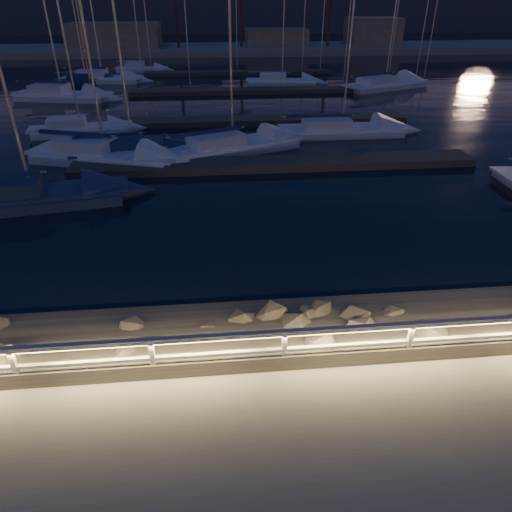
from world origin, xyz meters
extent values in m
plane|color=#9B968C|center=(0.00, 0.00, 0.00)|extent=(400.00, 400.00, 0.00)
cube|color=#9B968C|center=(0.00, -2.50, -0.10)|extent=(240.00, 5.00, 0.20)
cube|color=slate|center=(0.00, 1.50, -0.30)|extent=(240.00, 3.45, 1.29)
plane|color=black|center=(0.00, 80.00, -0.60)|extent=(320.00, 320.00, 0.00)
plane|color=black|center=(0.00, 0.00, -1.20)|extent=(400.00, 400.00, 0.00)
cube|color=silver|center=(-8.00, 0.00, 0.50)|extent=(0.11, 0.11, 1.00)
cube|color=silver|center=(-5.00, 0.00, 0.50)|extent=(0.11, 0.11, 1.00)
cube|color=silver|center=(-2.00, 0.00, 0.50)|extent=(0.11, 0.11, 1.00)
cube|color=silver|center=(1.00, 0.00, 0.50)|extent=(0.11, 0.11, 1.00)
cube|color=silver|center=(0.00, 0.00, 1.00)|extent=(44.00, 0.12, 0.12)
cube|color=silver|center=(0.00, 0.00, 0.50)|extent=(44.00, 0.09, 0.09)
cube|color=#F0C66C|center=(0.00, -0.02, 0.92)|extent=(44.00, 0.04, 0.03)
sphere|color=slate|center=(-8.58, 0.76, -0.06)|extent=(1.03, 1.03, 1.03)
sphere|color=slate|center=(-3.93, 1.56, -0.23)|extent=(0.99, 0.99, 0.99)
sphere|color=slate|center=(-0.91, 0.72, -0.05)|extent=(1.01, 1.01, 1.01)
sphere|color=slate|center=(-3.26, 0.99, -0.11)|extent=(1.00, 1.00, 1.00)
cube|color=#504842|center=(0.00, 16.00, -0.40)|extent=(22.00, 2.00, 0.40)
cube|color=#504842|center=(0.00, 26.00, -0.40)|extent=(22.00, 2.00, 0.40)
cube|color=#504842|center=(0.00, 38.00, -0.40)|extent=(22.00, 2.00, 0.40)
cube|color=#504842|center=(0.00, 50.00, -0.40)|extent=(22.00, 2.00, 0.40)
cube|color=#9B968C|center=(0.00, 74.00, -0.20)|extent=(160.00, 14.00, 1.20)
cube|color=gray|center=(-18.00, 74.00, 1.80)|extent=(14.00, 8.00, 4.00)
cube|color=gray|center=(8.00, 75.00, 1.30)|extent=(10.00, 6.00, 3.00)
cube|color=gray|center=(24.00, 74.00, 2.10)|extent=(8.00, 7.00, 4.60)
cylinder|color=brown|center=(-8.00, 72.00, 5.65)|extent=(0.44, 0.44, 10.50)
cylinder|color=brown|center=(2.00, 73.00, 4.90)|extent=(0.44, 0.44, 9.00)
cylinder|color=brown|center=(16.00, 72.00, 6.15)|extent=(0.44, 0.44, 11.50)
cube|color=#353E52|center=(0.00, 130.00, 4.00)|extent=(220.00, 30.00, 14.00)
cube|color=navy|center=(-8.03, 18.62, -0.45)|extent=(6.79, 3.48, 0.55)
cube|color=navy|center=(-8.03, 18.62, -0.10)|extent=(7.25, 3.28, 0.15)
cube|color=navy|center=(-8.91, 18.43, 0.25)|extent=(2.80, 2.11, 0.65)
cylinder|color=#B2B1B6|center=(-8.03, 18.62, 5.62)|extent=(0.12, 0.12, 11.25)
cylinder|color=#B2B1B6|center=(-9.35, 18.33, 0.75)|extent=(3.98, 0.93, 0.08)
cube|color=navy|center=(-11.57, 12.00, -0.45)|extent=(8.02, 3.84, 0.60)
cube|color=navy|center=(-11.57, 12.00, -0.07)|extent=(8.59, 3.57, 0.16)
cube|color=navy|center=(-12.62, 11.82, 0.31)|extent=(3.28, 2.41, 0.71)
cube|color=white|center=(-2.21, 19.11, -0.45)|extent=(8.29, 5.55, 0.57)
cube|color=white|center=(-2.21, 19.11, -0.09)|extent=(8.74, 5.45, 0.16)
cube|color=white|center=(-3.21, 18.67, 0.27)|extent=(3.60, 3.03, 0.67)
cylinder|color=#B2B1B6|center=(-2.21, 19.11, 6.87)|extent=(0.12, 0.12, 13.71)
cylinder|color=#B2B1B6|center=(-3.72, 18.45, 0.79)|extent=(4.56, 2.04, 0.08)
cube|color=white|center=(-12.23, 24.15, -0.45)|extent=(6.46, 2.99, 0.53)
cube|color=white|center=(-12.23, 24.15, -0.11)|extent=(6.92, 2.76, 0.14)
cube|color=white|center=(-13.08, 24.02, 0.22)|extent=(2.63, 1.90, 0.62)
cylinder|color=#B2B1B6|center=(-12.23, 24.15, 5.38)|extent=(0.12, 0.12, 10.79)
cylinder|color=#B2B1B6|center=(-13.51, 23.96, 0.70)|extent=(3.85, 0.66, 0.08)
cube|color=white|center=(-9.46, 17.82, -0.45)|extent=(8.45, 5.05, 0.62)
cube|color=white|center=(-9.46, 17.82, -0.05)|extent=(8.96, 4.88, 0.17)
cube|color=white|center=(-10.51, 18.17, 0.35)|extent=(3.59, 2.88, 0.74)
cylinder|color=#B2B1B6|center=(-9.46, 17.82, 7.02)|extent=(0.14, 0.14, 13.92)
cylinder|color=#B2B1B6|center=(-11.04, 18.35, 0.91)|extent=(4.79, 1.66, 0.09)
cube|color=white|center=(5.34, 22.24, -0.45)|extent=(7.87, 2.63, 0.53)
cube|color=white|center=(5.34, 22.24, -0.11)|extent=(8.52, 2.23, 0.14)
cube|color=white|center=(4.25, 22.24, 0.22)|extent=(3.06, 1.97, 0.62)
cylinder|color=#B2B1B6|center=(5.34, 22.24, 6.81)|extent=(0.11, 0.11, 13.65)
cylinder|color=#B2B1B6|center=(3.70, 22.24, 0.70)|extent=(4.92, 0.08, 0.08)
cube|color=navy|center=(-16.51, 45.13, -0.45)|extent=(6.06, 3.18, 0.49)
cube|color=navy|center=(-16.51, 45.13, -0.14)|extent=(6.47, 3.00, 0.13)
cube|color=navy|center=(-17.30, 44.95, 0.17)|extent=(2.51, 1.91, 0.58)
cylinder|color=#B2B1B6|center=(-16.51, 45.13, 4.97)|extent=(0.11, 0.11, 10.03)
cylinder|color=#B2B1B6|center=(-17.69, 44.86, 0.62)|extent=(3.53, 0.88, 0.07)
cube|color=white|center=(-16.63, 36.27, -0.45)|extent=(8.45, 4.38, 0.63)
cube|color=white|center=(-16.63, 36.27, -0.05)|extent=(9.01, 4.13, 0.17)
cube|color=white|center=(-17.73, 36.51, 0.35)|extent=(3.50, 2.65, 0.74)
cylinder|color=#B2B1B6|center=(-16.63, 36.27, 7.06)|extent=(0.14, 0.14, 13.99)
cylinder|color=#B2B1B6|center=(-18.27, 36.64, 0.92)|extent=(4.93, 1.19, 0.09)
cube|color=white|center=(4.20, 42.31, -0.45)|extent=(7.29, 3.33, 0.51)
cube|color=white|center=(4.20, 42.31, -0.13)|extent=(7.82, 3.06, 0.14)
cube|color=white|center=(3.24, 42.45, 0.19)|extent=(2.96, 2.13, 0.60)
cylinder|color=#B2B1B6|center=(4.20, 42.31, 6.07)|extent=(0.11, 0.11, 12.20)
cylinder|color=#B2B1B6|center=(2.75, 42.52, 0.66)|extent=(4.36, 0.70, 0.07)
cube|color=white|center=(14.29, 39.20, -0.45)|extent=(9.35, 6.40, 0.60)
cube|color=white|center=(14.29, 39.20, -0.07)|extent=(9.85, 6.30, 0.16)
cube|color=white|center=(13.16, 38.68, 0.31)|extent=(4.08, 3.47, 0.71)
cylinder|color=#B2B1B6|center=(12.60, 38.43, 0.85)|extent=(5.11, 2.39, 0.09)
cube|color=white|center=(-11.71, 53.44, -0.45)|extent=(5.99, 2.54, 0.49)
cube|color=white|center=(-11.71, 53.44, -0.14)|extent=(6.44, 2.30, 0.13)
cube|color=white|center=(-12.51, 53.53, 0.18)|extent=(2.40, 1.68, 0.58)
cylinder|color=#B2B1B6|center=(-11.71, 53.44, 5.01)|extent=(0.11, 0.11, 10.10)
cylinder|color=#B2B1B6|center=(-12.92, 53.57, 0.63)|extent=(3.63, 0.45, 0.07)
cube|color=white|center=(-14.91, 45.66, -0.45)|extent=(8.02, 3.40, 0.61)
cube|color=white|center=(-14.91, 45.66, -0.06)|extent=(8.63, 3.08, 0.17)
cube|color=white|center=(-15.99, 45.77, 0.32)|extent=(3.22, 2.25, 0.72)
cylinder|color=#B2B1B6|center=(-14.91, 45.66, 6.81)|extent=(0.13, 0.13, 13.53)
cylinder|color=#B2B1B6|center=(-16.52, 45.83, 0.88)|extent=(4.85, 0.60, 0.09)
camera|label=1|loc=(-3.43, -7.97, 7.62)|focal=32.00mm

